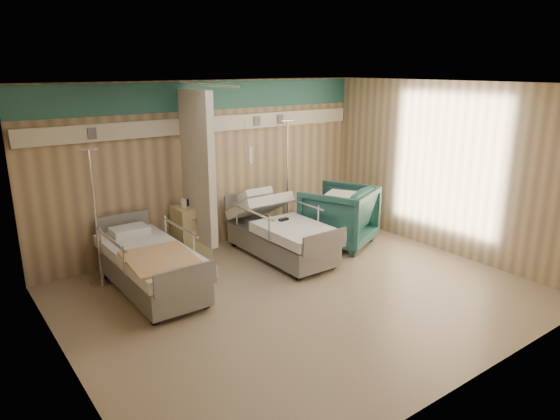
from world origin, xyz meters
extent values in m
cube|color=gray|center=(0.00, 0.00, 0.00)|extent=(6.00, 5.00, 0.00)
cube|color=tan|center=(0.00, 2.50, 1.40)|extent=(6.00, 0.04, 2.80)
cube|color=tan|center=(0.00, -2.50, 1.40)|extent=(6.00, 0.04, 2.80)
cube|color=tan|center=(-3.00, 0.00, 1.40)|extent=(0.04, 5.00, 2.80)
cube|color=tan|center=(3.00, 0.00, 1.40)|extent=(0.04, 5.00, 2.80)
cube|color=white|center=(0.00, 0.00, 2.80)|extent=(6.00, 5.00, 0.04)
cube|color=#2D6B67|center=(0.00, 2.48, 2.55)|extent=(6.00, 0.04, 0.45)
cube|color=silver|center=(0.00, 2.45, 2.10)|extent=(5.88, 0.08, 0.25)
cylinder|color=silver|center=(-0.50, 1.60, 2.76)|extent=(0.03, 1.80, 0.03)
cube|color=beige|center=(-0.50, 1.95, 1.51)|extent=(0.12, 0.90, 2.35)
cube|color=#CABB7E|center=(-0.55, 2.20, 0.42)|extent=(0.50, 0.48, 0.85)
imported|color=#20524E|center=(1.78, 1.21, 0.52)|extent=(1.47, 1.49, 1.03)
cube|color=white|center=(1.79, 1.17, 1.07)|extent=(0.75, 0.72, 0.06)
cylinder|color=silver|center=(1.44, 2.24, 0.02)|extent=(0.38, 0.38, 0.03)
cylinder|color=silver|center=(1.44, 2.24, 1.04)|extent=(0.03, 0.03, 2.09)
cylinder|color=silver|center=(1.44, 2.24, 2.09)|extent=(0.25, 0.03, 0.03)
cylinder|color=silver|center=(-2.08, 2.00, 0.01)|extent=(0.35, 0.35, 0.03)
cylinder|color=silver|center=(-2.08, 2.00, 0.97)|extent=(0.03, 0.03, 1.94)
cylinder|color=silver|center=(-2.08, 2.00, 1.94)|extent=(0.23, 0.03, 0.03)
cube|color=black|center=(0.63, 1.27, 0.65)|extent=(0.17, 0.08, 0.04)
cube|color=tan|center=(-1.65, 0.84, 0.65)|extent=(0.90, 1.10, 0.04)
cube|color=black|center=(-0.45, 2.23, 0.91)|extent=(0.26, 0.22, 0.12)
cylinder|color=white|center=(-0.65, 2.19, 0.92)|extent=(0.10, 0.10, 0.14)
camera|label=1|loc=(-3.94, -4.84, 3.01)|focal=32.00mm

